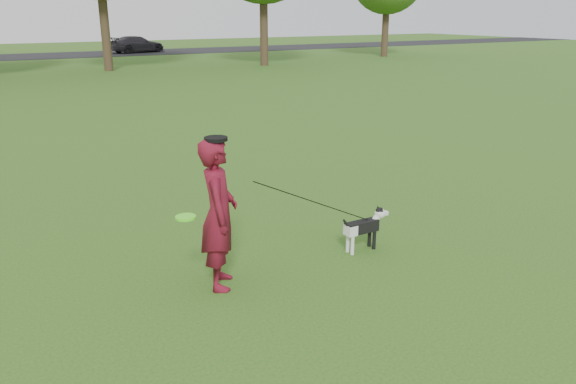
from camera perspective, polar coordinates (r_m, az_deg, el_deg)
ground at (r=7.57m, az=-0.84°, el=-6.55°), size 120.00×120.00×0.00m
road at (r=46.24m, az=-26.58°, el=12.15°), size 120.00×7.00×0.02m
man at (r=6.53m, az=-7.05°, el=-2.25°), size 0.67×0.78×1.80m
dog at (r=7.72m, az=7.85°, el=-3.35°), size 0.77×0.16×0.59m
car_right at (r=47.83m, az=-15.10°, el=14.29°), size 4.73×2.80×1.28m
man_held_items at (r=7.03m, az=2.23°, el=-0.85°), size 2.79×0.36×1.41m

